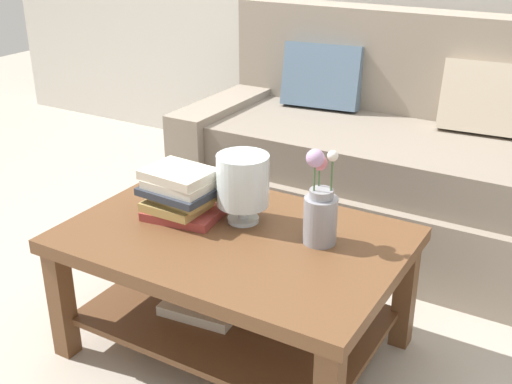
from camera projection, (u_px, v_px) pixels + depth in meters
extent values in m
plane|color=#ADA393|center=(285.00, 306.00, 2.65)|extent=(10.00, 10.00, 0.00)
cube|color=gray|center=(381.00, 204.00, 3.13)|extent=(1.92, 0.90, 0.36)
cube|color=gray|center=(383.00, 153.00, 3.00)|extent=(1.68, 0.74, 0.20)
cube|color=gray|center=(414.00, 83.00, 3.19)|extent=(1.92, 0.20, 0.70)
cube|color=gray|center=(231.00, 151.00, 3.48)|extent=(0.20, 0.90, 0.60)
cube|color=slate|center=(323.00, 76.00, 3.28)|extent=(0.42, 0.23, 0.34)
cube|color=beige|center=(487.00, 98.00, 2.90)|extent=(0.41, 0.21, 0.34)
cube|color=brown|center=(234.00, 240.00, 2.22)|extent=(1.15, 0.78, 0.05)
cube|color=brown|center=(62.00, 303.00, 2.29)|extent=(0.07, 0.07, 0.43)
cube|color=brown|center=(175.00, 228.00, 2.82)|extent=(0.07, 0.07, 0.43)
cube|color=brown|center=(405.00, 294.00, 2.34)|extent=(0.07, 0.07, 0.43)
cube|color=brown|center=(235.00, 316.00, 2.35)|extent=(1.03, 0.66, 0.02)
cube|color=beige|center=(203.00, 306.00, 2.35)|extent=(0.30, 0.23, 0.04)
cube|color=#993833|center=(184.00, 213.00, 2.33)|extent=(0.29, 0.22, 0.03)
cube|color=tan|center=(177.00, 205.00, 2.31)|extent=(0.21, 0.18, 0.03)
cube|color=tan|center=(186.00, 196.00, 2.31)|extent=(0.22, 0.20, 0.03)
cube|color=#2D333D|center=(181.00, 190.00, 2.30)|extent=(0.27, 0.23, 0.03)
cube|color=beige|center=(178.00, 184.00, 2.27)|extent=(0.23, 0.16, 0.03)
cube|color=beige|center=(179.00, 174.00, 2.28)|extent=(0.25, 0.20, 0.03)
cylinder|color=silver|center=(243.00, 219.00, 2.30)|extent=(0.11, 0.11, 0.02)
cylinder|color=silver|center=(243.00, 211.00, 2.28)|extent=(0.04, 0.04, 0.05)
cylinder|color=silver|center=(243.00, 180.00, 2.24)|extent=(0.19, 0.19, 0.18)
sphere|color=#3D6075|center=(236.00, 189.00, 2.26)|extent=(0.04, 0.04, 0.04)
sphere|color=#51704C|center=(252.00, 191.00, 2.25)|extent=(0.05, 0.05, 0.05)
cylinder|color=gray|center=(320.00, 220.00, 2.12)|extent=(0.11, 0.11, 0.16)
cylinder|color=gray|center=(321.00, 194.00, 2.08)|extent=(0.08, 0.08, 0.03)
cylinder|color=#426638|center=(332.00, 175.00, 2.05)|extent=(0.01, 0.01, 0.11)
sphere|color=silver|center=(333.00, 156.00, 2.02)|extent=(0.04, 0.04, 0.04)
cylinder|color=#426638|center=(319.00, 176.00, 2.10)|extent=(0.01, 0.01, 0.07)
sphere|color=#C66B7A|center=(320.00, 163.00, 2.08)|extent=(0.05, 0.05, 0.05)
cylinder|color=#426638|center=(314.00, 177.00, 2.05)|extent=(0.01, 0.01, 0.09)
sphere|color=#B28CB7|center=(315.00, 158.00, 2.03)|extent=(0.06, 0.06, 0.06)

